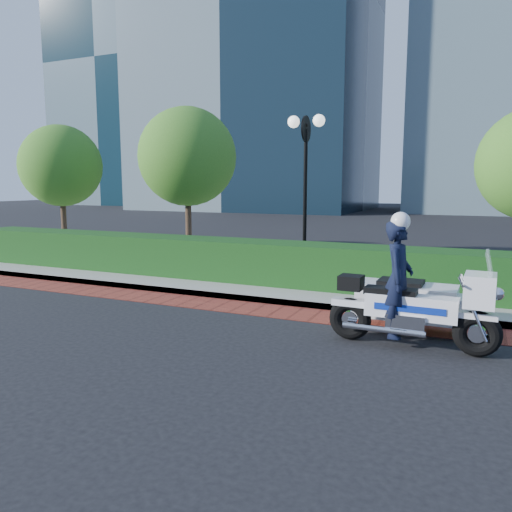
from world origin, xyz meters
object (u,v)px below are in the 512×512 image
at_px(tree_a, 61,166).
at_px(police_motorcycle, 408,297).
at_px(lamppost, 305,169).
at_px(tree_b, 187,157).

xyz_separation_m(tree_a, police_motorcycle, (13.34, -5.83, -2.49)).
height_order(lamppost, tree_b, tree_b).
xyz_separation_m(lamppost, tree_b, (-4.50, 1.30, 0.48)).
bearing_deg(tree_b, police_motorcycle, -36.67).
bearing_deg(tree_b, lamppost, -16.11).
relative_size(lamppost, tree_a, 0.92).
bearing_deg(lamppost, police_motorcycle, -53.65).
bearing_deg(police_motorcycle, tree_a, 158.01).
relative_size(tree_b, police_motorcycle, 1.85).
distance_m(tree_a, tree_b, 5.50).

